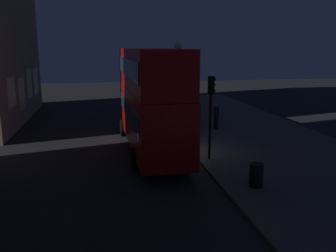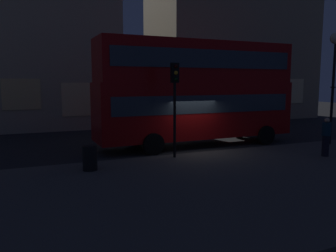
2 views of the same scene
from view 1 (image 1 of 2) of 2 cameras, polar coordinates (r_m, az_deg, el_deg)
name	(u,v)px [view 1 (image 1 of 2)]	position (r m, az deg, el deg)	size (l,w,h in m)	color
ground_plane	(177,153)	(19.48, 1.41, -4.34)	(80.00, 80.00, 0.00)	#232326
sidewalk_slab	(271,147)	(21.20, 15.86, -3.25)	(44.00, 9.28, 0.12)	#4C4944
double_decker_bus	(150,95)	(19.43, -2.85, 4.95)	(10.99, 2.90, 5.51)	#9E0C0C
traffic_light_near_kerb	(211,100)	(17.63, 6.79, 4.05)	(0.33, 0.37, 4.12)	black
street_lamp	(178,60)	(26.20, 1.62, 10.36)	(0.59, 0.59, 5.84)	black
pedestrian	(216,116)	(24.65, 7.60, 1.54)	(0.38, 0.38, 1.73)	black
litter_bin	(256,175)	(15.01, 13.73, -7.52)	(0.55, 0.55, 0.94)	black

